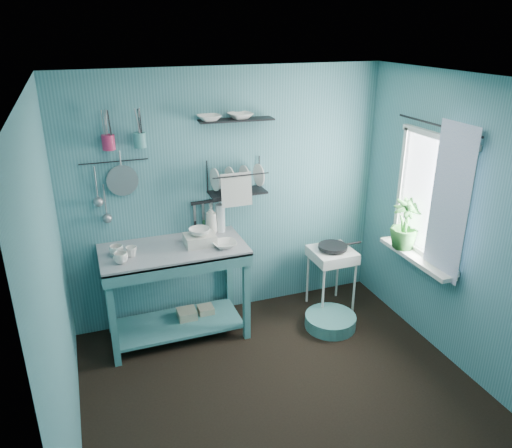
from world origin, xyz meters
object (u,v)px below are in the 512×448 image
object	(u,v)px
mug_left	(121,258)
utensil_cup_magenta	(108,142)
mug_mid	(131,252)
wash_tub	(200,240)
storage_tin_small	(206,315)
frying_pan	(333,247)
colander	(122,180)
hotplate_stand	(331,279)
floor_basin	(330,321)
work_counter	(176,292)
water_bottle	(220,218)
mug_right	(117,251)
storage_tin_large	(187,320)
potted_plant	(405,224)
soap_bottle	(211,219)
dish_rack	(237,177)
utensil_cup_teal	(140,140)

from	to	relation	value
mug_left	utensil_cup_magenta	size ratio (longest dim) A/B	0.95
mug_mid	wash_tub	size ratio (longest dim) A/B	0.36
mug_left	wash_tub	distance (m)	0.74
storage_tin_small	utensil_cup_magenta	bearing A→B (deg)	167.64
frying_pan	colander	bearing A→B (deg)	170.69
hotplate_stand	floor_basin	xyz separation A→B (m)	(-0.17, -0.35, -0.27)
work_counter	water_bottle	size ratio (longest dim) A/B	4.73
mug_right	water_bottle	xyz separation A→B (m)	(1.02, 0.22, 0.09)
hotplate_stand	storage_tin_large	world-z (taller)	hotplate_stand
mug_right	potted_plant	bearing A→B (deg)	-11.27
storage_tin_large	utensil_cup_magenta	bearing A→B (deg)	160.56
soap_bottle	frying_pan	size ratio (longest dim) A/B	1.00
wash_tub	colander	world-z (taller)	colander
soap_bottle	storage_tin_small	world-z (taller)	soap_bottle
mug_right	utensil_cup_magenta	distance (m)	0.95
frying_pan	dish_rack	bearing A→B (deg)	165.28
utensil_cup_teal	floor_basin	xyz separation A→B (m)	(1.65, -0.65, -1.84)
soap_bottle	utensil_cup_magenta	size ratio (longest dim) A/B	2.30
dish_rack	colander	size ratio (longest dim) A/B	1.96
hotplate_stand	colander	world-z (taller)	colander
dish_rack	frying_pan	bearing A→B (deg)	-17.34
storage_tin_small	mug_right	bearing A→B (deg)	-174.29
work_counter	water_bottle	world-z (taller)	water_bottle
floor_basin	soap_bottle	bearing A→B (deg)	150.05
frying_pan	utensil_cup_teal	size ratio (longest dim) A/B	2.31
dish_rack	floor_basin	size ratio (longest dim) A/B	1.08
wash_tub	floor_basin	distance (m)	1.57
hotplate_stand	potted_plant	size ratio (longest dim) A/B	1.39
frying_pan	storage_tin_large	distance (m)	1.65
frying_pan	utensil_cup_teal	xyz separation A→B (m)	(-1.82, 0.30, 1.19)
mug_left	hotplate_stand	world-z (taller)	mug_left
mug_left	mug_mid	bearing A→B (deg)	45.00
utensil_cup_teal	colander	bearing A→B (deg)	170.57
wash_tub	storage_tin_small	distance (m)	0.90
water_bottle	hotplate_stand	size ratio (longest dim) A/B	0.41
wash_tub	utensil_cup_teal	distance (m)	1.04
utensil_cup_magenta	wash_tub	bearing A→B (deg)	-20.67
mug_right	floor_basin	world-z (taller)	mug_right
dish_rack	storage_tin_small	xyz separation A→B (m)	(-0.39, -0.11, -1.38)
utensil_cup_teal	floor_basin	bearing A→B (deg)	-21.39
mug_right	potted_plant	distance (m)	2.69
mug_mid	potted_plant	world-z (taller)	potted_plant
dish_rack	utensil_cup_teal	bearing A→B (deg)	174.12
work_counter	hotplate_stand	distance (m)	1.64
mug_mid	dish_rack	bearing A→B (deg)	13.38
water_bottle	dish_rack	xyz separation A→B (m)	(0.17, -0.03, 0.41)
colander	dish_rack	bearing A→B (deg)	-4.33
utensil_cup_teal	floor_basin	size ratio (longest dim) A/B	0.25
mug_mid	utensil_cup_magenta	bearing A→B (deg)	103.22
frying_pan	storage_tin_small	bearing A→B (deg)	174.30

